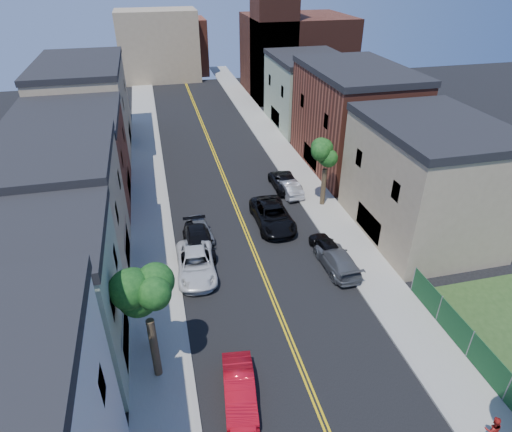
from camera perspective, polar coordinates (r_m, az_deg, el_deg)
sidewalk_left at (r=47.60m, az=-14.08°, el=5.07°), size 3.20×100.00×0.15m
sidewalk_right at (r=49.70m, az=4.45°, el=7.07°), size 3.20×100.00×0.15m
curb_left at (r=47.58m, az=-11.98°, el=5.32°), size 0.30×100.00×0.15m
curb_right at (r=49.22m, az=2.49°, el=6.89°), size 0.30×100.00×0.15m
bldg_left_palegrn at (r=26.00m, az=-27.61°, el=-11.02°), size 9.00×8.00×8.50m
bldg_left_tan_near at (r=33.07m, az=-24.93°, el=-0.43°), size 9.00×10.00×9.00m
bldg_left_brick at (r=43.01m, az=-22.75°, el=6.45°), size 9.00×12.00×8.00m
bldg_left_tan_far at (r=55.84m, az=-21.34°, el=12.92°), size 9.00×16.00×9.50m
bldg_right_tan at (r=37.41m, az=21.23°, el=4.04°), size 9.00×12.00×9.00m
bldg_right_brick at (r=48.37m, az=12.48°, el=12.02°), size 9.00×14.00×10.00m
bldg_right_palegrn at (r=60.92m, az=6.79°, el=15.65°), size 9.00×12.00×8.50m
church at (r=74.93m, az=4.65°, el=20.98°), size 16.20×14.20×22.60m
backdrop_left at (r=86.34m, az=-12.60°, el=20.89°), size 14.00×8.00×12.00m
backdrop_center at (r=90.64m, az=-9.97°, el=20.95°), size 10.00×8.00×10.00m
fence_right at (r=27.88m, az=28.03°, el=-16.85°), size 0.04×15.00×1.90m
tree_left_mid at (r=21.91m, az=-14.45°, el=-8.47°), size 5.20×5.20×9.29m
tree_right_far at (r=38.89m, az=9.27°, el=8.85°), size 4.40×4.40×8.03m
red_sedan at (r=24.41m, az=-2.18°, el=-21.69°), size 2.12×4.73×1.51m
white_pickup at (r=32.24m, az=-7.85°, el=-6.21°), size 3.01×6.02×1.64m
grey_car_left at (r=36.28m, az=-7.25°, el=-1.76°), size 2.10×4.16×1.36m
black_car_left at (r=34.65m, az=-7.55°, el=-3.30°), size 2.24×5.46×1.58m
grey_car_right at (r=33.01m, az=10.54°, el=-5.61°), size 2.29×5.30×1.52m
black_car_right at (r=34.40m, az=9.16°, el=-3.93°), size 1.75×4.08×1.37m
silver_car_right at (r=42.64m, az=4.26°, el=3.80°), size 1.95×4.54×1.46m
dark_car_right_far at (r=43.85m, az=3.71°, el=4.62°), size 2.43×5.23×1.45m
black_suv_lane at (r=37.50m, az=2.19°, el=0.06°), size 2.96×6.40×1.78m
pedestrian_left at (r=27.10m, az=-13.45°, el=-14.93°), size 0.44×0.67×1.81m
pedestrian_right at (r=25.44m, az=28.50°, el=-23.31°), size 0.94×0.83×1.61m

